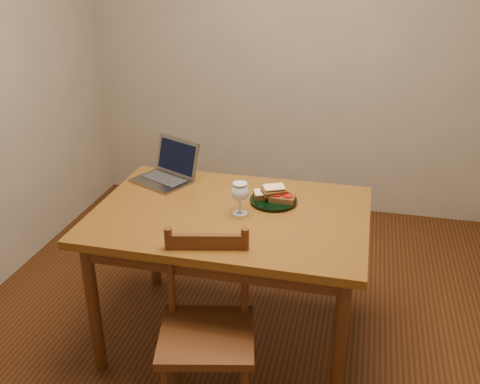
% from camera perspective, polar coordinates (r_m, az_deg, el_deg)
% --- Properties ---
extents(floor, '(3.20, 3.20, 0.02)m').
position_cam_1_polar(floor, '(3.02, 1.50, -14.32)').
color(floor, black).
rests_on(floor, ground).
extents(back_wall, '(3.20, 0.02, 2.60)m').
position_cam_1_polar(back_wall, '(3.98, 6.80, 15.97)').
color(back_wall, gray).
rests_on(back_wall, floor).
extents(front_wall, '(3.20, 0.02, 2.60)m').
position_cam_1_polar(front_wall, '(1.02, -17.42, -11.71)').
color(front_wall, gray).
rests_on(front_wall, floor).
extents(table, '(1.30, 0.90, 0.74)m').
position_cam_1_polar(table, '(2.59, -1.03, -3.81)').
color(table, '#4B2C0C').
rests_on(table, floor).
extents(chair, '(0.47, 0.45, 0.42)m').
position_cam_1_polar(chair, '(2.31, -3.57, -13.73)').
color(chair, '#42240D').
rests_on(chair, floor).
extents(plate, '(0.23, 0.23, 0.02)m').
position_cam_1_polar(plate, '(2.64, 3.58, -0.95)').
color(plate, black).
rests_on(plate, table).
extents(sandwich_cheese, '(0.14, 0.11, 0.04)m').
position_cam_1_polar(sandwich_cheese, '(2.64, 2.81, -0.20)').
color(sandwich_cheese, '#381E0C').
rests_on(sandwich_cheese, plate).
extents(sandwich_tomato, '(0.13, 0.08, 0.04)m').
position_cam_1_polar(sandwich_tomato, '(2.61, 4.52, -0.58)').
color(sandwich_tomato, '#381E0C').
rests_on(sandwich_tomato, plate).
extents(sandwich_top, '(0.14, 0.12, 0.04)m').
position_cam_1_polar(sandwich_top, '(2.62, 3.64, 0.18)').
color(sandwich_top, '#381E0C').
rests_on(sandwich_top, plate).
extents(milk_glass, '(0.08, 0.08, 0.16)m').
position_cam_1_polar(milk_glass, '(2.49, -0.01, -0.71)').
color(milk_glass, white).
rests_on(milk_glass, table).
extents(laptop, '(0.37, 0.36, 0.21)m').
position_cam_1_polar(laptop, '(2.91, -7.62, 2.40)').
color(laptop, slate).
rests_on(laptop, table).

